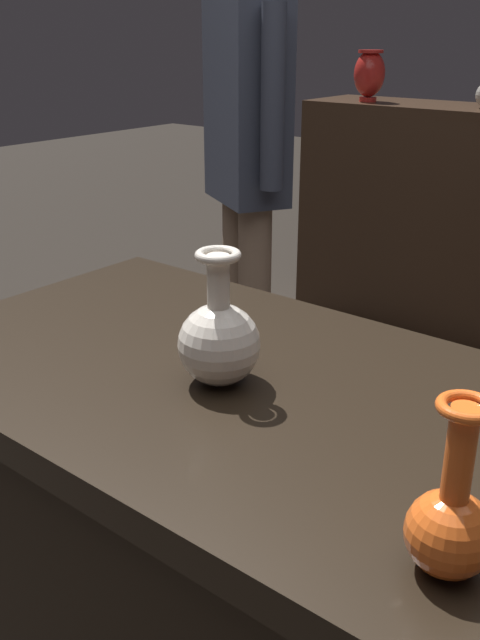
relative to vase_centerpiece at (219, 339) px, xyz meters
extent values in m
cube|color=black|center=(0.05, 0.03, -0.49)|extent=(1.10, 0.59, 0.75)
cube|color=black|center=(0.05, 0.03, -0.09)|extent=(1.20, 0.64, 0.05)
sphere|color=silver|center=(0.00, 0.00, -0.01)|extent=(0.12, 0.12, 0.12)
cylinder|color=silver|center=(0.00, 0.00, 0.08)|extent=(0.03, 0.03, 0.08)
torus|color=silver|center=(0.00, 0.00, 0.13)|extent=(0.06, 0.06, 0.01)
sphere|color=#E55B1E|center=(0.42, -0.16, -0.03)|extent=(0.08, 0.08, 0.08)
cylinder|color=#E55B1E|center=(0.42, -0.16, 0.06)|extent=(0.03, 0.03, 0.10)
torus|color=#E55B1E|center=(0.42, -0.16, 0.11)|extent=(0.05, 0.05, 0.01)
cylinder|color=red|center=(-0.99, 2.16, 0.13)|extent=(0.07, 0.07, 0.02)
ellipsoid|color=red|center=(-0.99, 2.16, 0.24)|extent=(0.13, 0.13, 0.19)
cylinder|color=red|center=(-0.99, 2.16, 0.33)|extent=(0.11, 0.11, 0.01)
cylinder|color=#846B56|center=(-0.75, 1.05, -0.49)|extent=(0.11, 0.11, 0.76)
cylinder|color=#846B56|center=(-0.88, 1.13, -0.49)|extent=(0.11, 0.11, 0.76)
cube|color=#333847|center=(-0.81, 1.09, 0.20)|extent=(0.37, 0.32, 0.60)
cylinder|color=#333847|center=(-0.64, 0.99, 0.23)|extent=(0.07, 0.07, 0.51)
cylinder|color=#333847|center=(-0.99, 1.19, 0.23)|extent=(0.07, 0.07, 0.51)
camera|label=1|loc=(0.61, -0.70, 0.41)|focal=39.52mm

